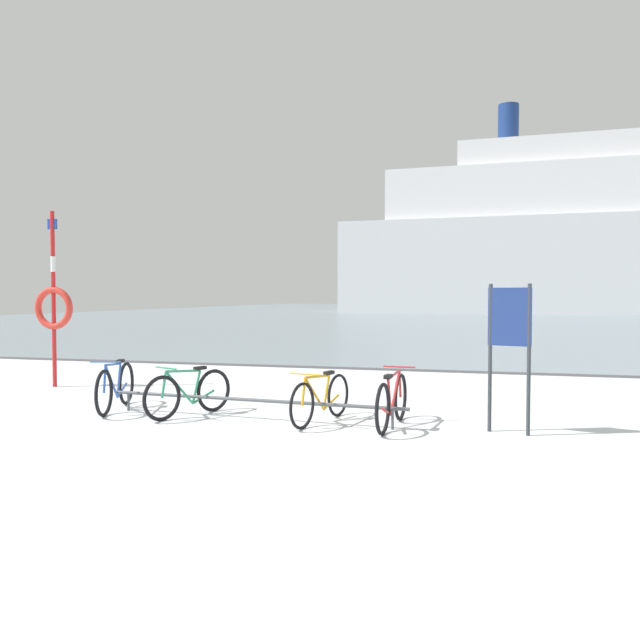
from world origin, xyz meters
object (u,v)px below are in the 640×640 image
Objects in this scene: bicycle_0 at (116,387)px; ferry_ship at (577,242)px; bicycle_2 at (321,399)px; info_sign at (509,332)px; bicycle_1 at (189,393)px; bicycle_3 at (392,401)px; rescue_post at (54,305)px.

ferry_ship is at bearing 77.08° from bicycle_0.
bicycle_2 is 0.85× the size of info_sign.
bicycle_3 is (3.02, -0.01, 0.01)m from bicycle_1.
rescue_post is (-2.61, 1.96, 1.23)m from bicycle_0.
bicycle_2 is (3.32, -0.10, -0.03)m from bicycle_0.
info_sign is 59.66m from ferry_ship.
bicycle_1 is 3.02m from bicycle_3.
bicycle_3 is at bearing -179.63° from info_sign.
bicycle_0 is at bearing -36.91° from rescue_post.
bicycle_3 reaches higher than bicycle_1.
ferry_ship is at bearing 78.34° from bicycle_1.
ferry_ship is (10.15, 58.85, 6.65)m from bicycle_2.
bicycle_2 is at bearing -19.12° from rescue_post.
bicycle_3 is (4.34, -0.16, -0.01)m from bicycle_0.
bicycle_1 is 0.03× the size of ferry_ship.
info_sign is at bearing 0.02° from bicycle_1.
bicycle_3 is 0.88× the size of info_sign.
rescue_post is (-3.93, 2.11, 1.26)m from bicycle_1.
bicycle_1 is at bearing 179.84° from bicycle_3.
ferry_ship is (7.63, 58.90, 5.68)m from info_sign.
bicycle_0 is at bearing 178.56° from info_sign.
bicycle_3 is 7.37m from rescue_post.
bicycle_0 is 0.50× the size of rescue_post.
bicycle_2 is at bearing 178.87° from info_sign.
info_sign is 0.57× the size of rescue_post.
bicycle_2 is 60.09m from ferry_ship.
bicycle_0 is 1.04× the size of bicycle_2.
ferry_ship reaches higher than bicycle_3.
ferry_ship reaches higher than bicycle_1.
info_sign is at bearing -97.38° from ferry_ship.
info_sign reaches higher than bicycle_3.
rescue_post is at bearing 143.09° from bicycle_0.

